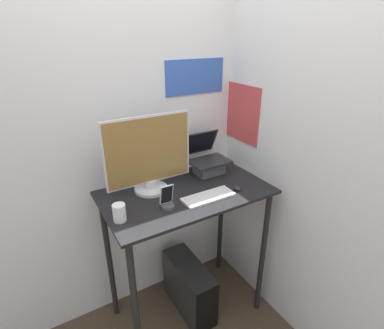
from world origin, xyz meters
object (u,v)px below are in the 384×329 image
laptop (207,162)px  keyboard (208,197)px  mouse (237,188)px  computer_tower (189,287)px  monitor (149,158)px  cell_phone (167,201)px

laptop → keyboard: bearing=-122.2°
laptop → mouse: laptop is taller
mouse → computer_tower: 0.94m
keyboard → laptop: bearing=57.8°
mouse → monitor: bearing=149.2°
monitor → laptop: bearing=5.2°
laptop → keyboard: (-0.20, -0.32, -0.07)m
monitor → computer_tower: bearing=-27.2°
keyboard → computer_tower: 0.89m
laptop → keyboard: laptop is taller
mouse → computer_tower: (-0.26, 0.17, -0.88)m
cell_phone → computer_tower: (0.22, 0.13, -0.91)m
monitor → computer_tower: 1.12m
monitor → mouse: 0.60m
keyboard → computer_tower: keyboard is taller
keyboard → computer_tower: bearing=106.2°
keyboard → mouse: mouse is taller
monitor → keyboard: bearing=-46.0°
computer_tower → cell_phone: bearing=-149.2°
monitor → keyboard: size_ratio=1.69×
monitor → mouse: bearing=-30.8°
laptop → computer_tower: 0.99m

